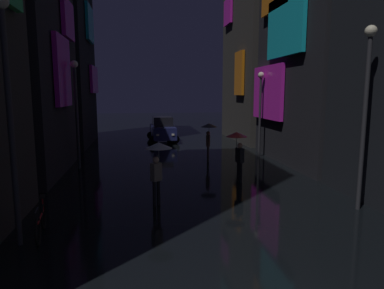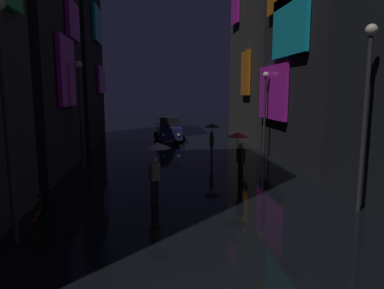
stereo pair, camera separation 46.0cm
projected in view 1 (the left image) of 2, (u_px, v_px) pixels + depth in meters
building_left_mid at (14, 24)px, 15.41m from camera, size 4.25×7.65×13.62m
building_right_mid at (320, 42)px, 17.86m from camera, size 4.25×7.88×12.75m
building_right_far at (261, 14)px, 26.25m from camera, size 4.25×8.10×19.47m
pedestrian_midstreet_centre_clear at (158, 156)px, 11.40m from camera, size 0.90×0.90×2.12m
pedestrian_foreground_left_red at (238, 143)px, 14.39m from camera, size 0.90×0.90×2.12m
pedestrian_far_right_black at (209, 132)px, 18.56m from camera, size 0.90×0.90×2.12m
bicycle_parked_at_storefront at (41, 222)px, 8.99m from camera, size 0.30×1.81×0.96m
car_distant at (162, 130)px, 26.47m from camera, size 2.34×4.19×1.92m
streetlamp_left_near at (8, 95)px, 7.98m from camera, size 0.36×0.36×5.98m
streetlamp_left_far at (76, 102)px, 16.63m from camera, size 0.36×0.36×5.29m
streetlamp_right_near at (366, 98)px, 10.62m from camera, size 0.36×0.36×5.78m
streetlamp_right_far at (260, 104)px, 19.85m from camera, size 0.36×0.36×4.94m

